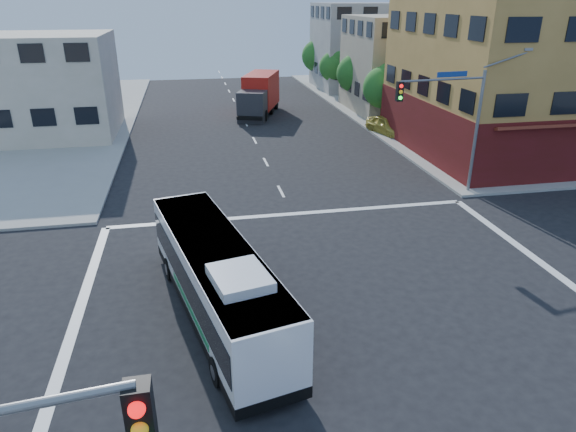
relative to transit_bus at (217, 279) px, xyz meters
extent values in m
plane|color=black|center=(4.47, -0.69, -1.54)|extent=(120.00, 120.00, 0.00)
cube|color=#98968D|center=(39.47, 34.31, -1.46)|extent=(50.00, 50.00, 0.15)
cube|color=#C19045|center=(24.47, 17.81, 5.46)|extent=(18.00, 15.00, 14.00)
cube|color=#591416|center=(24.47, 17.81, 0.46)|extent=(18.09, 15.08, 4.00)
cube|color=tan|center=(21.47, 33.31, 2.96)|extent=(12.00, 10.00, 9.00)
cube|color=#A3A49E|center=(21.47, 47.31, 3.46)|extent=(12.00, 10.00, 10.00)
cube|color=beige|center=(-12.53, 29.31, 2.46)|extent=(12.00, 10.00, 8.00)
cylinder|color=gray|center=(15.27, 10.11, 1.96)|extent=(0.18, 0.18, 7.00)
cylinder|color=gray|center=(12.77, 9.86, 5.06)|extent=(5.01, 0.62, 0.12)
cube|color=black|center=(10.27, 9.61, 4.56)|extent=(0.32, 0.30, 1.00)
sphere|color=#FF0C0C|center=(10.27, 9.44, 4.86)|extent=(0.20, 0.20, 0.20)
sphere|color=yellow|center=(10.27, 9.44, 4.56)|extent=(0.20, 0.20, 0.20)
sphere|color=#19FF33|center=(10.27, 9.44, 4.26)|extent=(0.20, 0.20, 0.20)
cube|color=navy|center=(13.27, 9.91, 5.31)|extent=(1.80, 0.22, 0.28)
cube|color=gray|center=(17.77, 10.36, 6.46)|extent=(0.50, 0.22, 0.14)
cube|color=black|center=(-1.33, -10.99, 4.56)|extent=(0.32, 0.30, 1.00)
sphere|color=#FF0C0C|center=(-1.33, -11.16, 4.86)|extent=(0.20, 0.20, 0.20)
sphere|color=yellow|center=(-1.33, -11.16, 4.56)|extent=(0.20, 0.20, 0.20)
cylinder|color=#3C2315|center=(16.27, 27.31, -0.57)|extent=(0.28, 0.28, 1.92)
sphere|color=#1A5C20|center=(16.27, 27.31, 1.83)|extent=(3.60, 3.60, 3.60)
sphere|color=#1A5C20|center=(16.67, 27.01, 2.73)|extent=(2.52, 2.52, 2.52)
cylinder|color=#3C2315|center=(16.27, 35.31, -0.54)|extent=(0.28, 0.28, 1.99)
sphere|color=#1A5C20|center=(16.27, 35.31, 1.98)|extent=(3.80, 3.80, 3.80)
sphere|color=#1A5C20|center=(16.67, 35.01, 2.93)|extent=(2.66, 2.66, 2.66)
cylinder|color=#3C2315|center=(16.27, 43.31, -0.59)|extent=(0.28, 0.28, 1.89)
sphere|color=#1A5C20|center=(16.27, 43.31, 1.71)|extent=(3.40, 3.40, 3.40)
sphere|color=#1A5C20|center=(16.67, 43.01, 2.56)|extent=(2.38, 2.38, 2.38)
cylinder|color=#3C2315|center=(16.27, 51.31, -0.52)|extent=(0.28, 0.28, 2.03)
sphere|color=#1A5C20|center=(16.27, 51.31, 2.09)|extent=(4.00, 4.00, 4.00)
sphere|color=#1A5C20|center=(16.67, 51.01, 3.09)|extent=(2.80, 2.80, 2.80)
cube|color=black|center=(0.00, 0.02, -1.05)|extent=(4.55, 10.84, 0.40)
cube|color=white|center=(0.00, 0.02, 0.03)|extent=(4.54, 10.82, 2.51)
cube|color=black|center=(0.00, 0.02, 0.18)|extent=(4.51, 10.52, 1.10)
cube|color=black|center=(-1.17, 5.13, 0.10)|extent=(2.03, 0.51, 1.19)
cube|color=#E5590C|center=(-1.17, 5.15, 0.98)|extent=(1.65, 0.42, 0.25)
cube|color=white|center=(0.00, 0.02, 1.23)|extent=(4.45, 10.60, 0.11)
cube|color=white|center=(0.58, -2.56, 1.45)|extent=(1.96, 2.24, 0.32)
cube|color=#14733B|center=(-1.01, -0.66, -0.61)|extent=(1.09, 4.73, 0.25)
cube|color=#14733B|center=(1.20, -0.16, -0.61)|extent=(1.09, 4.73, 0.25)
cylinder|color=black|center=(-1.78, 3.09, -1.08)|extent=(0.46, 0.95, 0.92)
cylinder|color=#99999E|center=(-1.90, 3.06, -1.08)|extent=(0.14, 0.45, 0.46)
cylinder|color=black|center=(0.27, 3.55, -1.08)|extent=(0.46, 0.95, 0.92)
cylinder|color=#99999E|center=(0.39, 3.58, -1.08)|extent=(0.14, 0.45, 0.46)
cylinder|color=black|center=(-0.28, -3.52, -1.08)|extent=(0.46, 0.95, 0.92)
cylinder|color=#99999E|center=(-0.40, -3.55, -1.08)|extent=(0.14, 0.45, 0.46)
cylinder|color=black|center=(1.77, -3.05, -1.08)|extent=(0.46, 0.95, 0.92)
cylinder|color=#99999E|center=(1.89, -3.02, -1.08)|extent=(0.14, 0.45, 0.46)
cube|color=#292A2F|center=(5.21, 31.16, -0.16)|extent=(3.08, 3.02, 2.75)
cube|color=black|center=(4.87, 30.21, 0.27)|extent=(2.12, 0.84, 1.06)
cube|color=red|center=(6.59, 34.94, 0.69)|extent=(4.41, 6.44, 3.18)
cube|color=black|center=(6.15, 33.75, -0.95)|extent=(5.08, 8.76, 0.32)
cylinder|color=black|center=(4.24, 31.74, -1.01)|extent=(0.64, 1.10, 1.06)
cylinder|color=black|center=(6.33, 30.98, -1.01)|extent=(0.64, 1.10, 1.06)
cylinder|color=black|center=(5.29, 34.62, -1.01)|extent=(0.64, 1.10, 1.06)
cylinder|color=black|center=(7.38, 33.86, -1.01)|extent=(0.64, 1.10, 1.06)
cylinder|color=black|center=(6.19, 37.11, -1.01)|extent=(0.64, 1.10, 1.06)
cylinder|color=black|center=(8.28, 36.35, -1.01)|extent=(0.64, 1.10, 1.06)
imported|color=gold|center=(15.64, 24.19, -0.78)|extent=(2.85, 4.75, 1.51)
camera|label=1|loc=(-0.52, -15.76, 9.05)|focal=32.00mm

